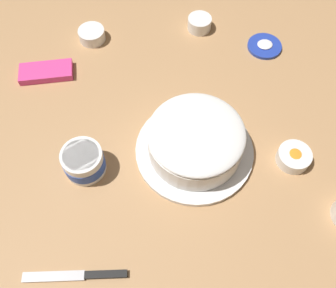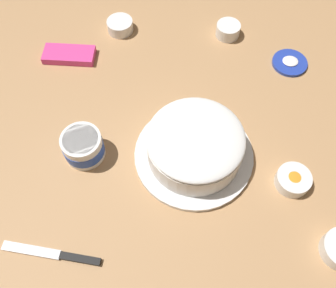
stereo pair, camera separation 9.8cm
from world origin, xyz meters
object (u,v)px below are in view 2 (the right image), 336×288
frosting_tub_lid (290,63)px  sprinkle_bowl_green (120,26)px  sprinkle_bowl_pink (228,30)px  frosting_tub (83,146)px  sprinkle_bowl_orange (293,180)px  frosted_cake (195,147)px  spreading_knife (60,255)px  candy_box_lower (69,55)px

frosting_tub_lid → sprinkle_bowl_green: 0.55m
frosting_tub_lid → sprinkle_bowl_pink: bearing=146.2°
frosting_tub → sprinkle_bowl_orange: frosting_tub is taller
frosting_tub_lid → sprinkle_bowl_orange: bearing=-98.0°
frosted_cake → frosting_tub_lid: bearing=46.8°
frosted_cake → frosting_tub: size_ratio=2.94×
frosting_tub_lid → sprinkle_bowl_pink: sprinkle_bowl_pink is taller
spreading_knife → frosting_tub: bearing=84.1°
sprinkle_bowl_orange → frosted_cake: bearing=163.0°
sprinkle_bowl_pink → sprinkle_bowl_orange: sprinkle_bowl_pink is taller
frosting_tub → spreading_knife: size_ratio=0.45×
frosted_cake → sprinkle_bowl_green: size_ratio=3.78×
sprinkle_bowl_orange → sprinkle_bowl_green: (-0.47, 0.54, -0.00)m
frosted_cake → sprinkle_bowl_orange: 0.26m
sprinkle_bowl_orange → candy_box_lower: bearing=146.0°
frosted_cake → spreading_knife: frosted_cake is taller
sprinkle_bowl_pink → candy_box_lower: size_ratio=0.48×
frosting_tub → candy_box_lower: frosting_tub is taller
frosting_tub → spreading_knife: (-0.03, -0.27, -0.03)m
frosted_cake → frosting_tub: (-0.29, 0.01, -0.01)m
frosted_cake → sprinkle_bowl_green: bearing=116.0°
candy_box_lower → frosting_tub_lid: bearing=1.6°
frosted_cake → sprinkle_bowl_green: 0.52m
sprinkle_bowl_orange → frosting_tub_lid: bearing=82.0°
frosting_tub → sprinkle_bowl_green: (0.06, 0.46, -0.02)m
frosting_tub_lid → sprinkle_bowl_pink: (-0.18, 0.12, 0.02)m
frosting_tub_lid → sprinkle_bowl_green: sprinkle_bowl_green is taller
sprinkle_bowl_pink → sprinkle_bowl_green: size_ratio=0.92×
frosted_cake → frosting_tub: frosted_cake is taller
frosting_tub_lid → frosted_cake: bearing=-133.2°
frosting_tub_lid → sprinkle_bowl_orange: 0.40m
sprinkle_bowl_green → candy_box_lower: 0.19m
frosting_tub → frosting_tub_lid: 0.67m
frosting_tub → sprinkle_bowl_green: bearing=82.4°
sprinkle_bowl_orange → frosting_tub: bearing=171.3°
spreading_knife → candy_box_lower: 0.61m
frosting_tub_lid → candy_box_lower: candy_box_lower is taller
sprinkle_bowl_green → spreading_knife: bearing=-97.0°
sprinkle_bowl_green → sprinkle_bowl_pink: bearing=-3.1°
frosted_cake → sprinkle_bowl_orange: frosted_cake is taller
frosting_tub_lid → spreading_knife: frosting_tub_lid is taller
spreading_knife → sprinkle_bowl_pink: bearing=58.4°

